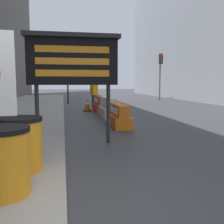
# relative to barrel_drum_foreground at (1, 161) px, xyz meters

# --- Properties ---
(barrel_drum_foreground) EXTENTS (0.71, 0.71, 0.85)m
(barrel_drum_foreground) POSITION_rel_barrel_drum_foreground_xyz_m (0.00, 0.00, 0.00)
(barrel_drum_foreground) COLOR orange
(barrel_drum_foreground) RESTS_ON sidewalk_left
(barrel_drum_middle) EXTENTS (0.71, 0.71, 0.85)m
(barrel_drum_middle) POSITION_rel_barrel_drum_foreground_xyz_m (0.08, 0.90, 0.00)
(barrel_drum_middle) COLOR orange
(barrel_drum_middle) RESTS_ON sidewalk_left
(message_board) EXTENTS (2.32, 0.36, 2.71)m
(message_board) POSITION_rel_barrel_drum_foreground_xyz_m (1.01, 3.20, 1.49)
(message_board) COLOR #28282B
(message_board) RESTS_ON ground_plane
(jersey_barrier_orange_near) EXTENTS (0.59, 1.76, 0.78)m
(jersey_barrier_orange_near) POSITION_rel_barrel_drum_foreground_xyz_m (2.67, 5.58, -0.22)
(jersey_barrier_orange_near) COLOR orange
(jersey_barrier_orange_near) RESTS_ON ground_plane
(jersey_barrier_white) EXTENTS (0.58, 2.03, 0.89)m
(jersey_barrier_white) POSITION_rel_barrel_drum_foreground_xyz_m (2.67, 7.97, -0.17)
(jersey_barrier_white) COLOR silver
(jersey_barrier_white) RESTS_ON ground_plane
(jersey_barrier_red_striped) EXTENTS (0.63, 1.83, 0.82)m
(jersey_barrier_red_striped) POSITION_rel_barrel_drum_foreground_xyz_m (2.67, 10.40, -0.21)
(jersey_barrier_red_striped) COLOR red
(jersey_barrier_red_striped) RESTS_ON ground_plane
(traffic_cone_near) EXTENTS (0.41, 0.41, 0.73)m
(traffic_cone_near) POSITION_rel_barrel_drum_foreground_xyz_m (2.04, 10.83, -0.21)
(traffic_cone_near) COLOR black
(traffic_cone_near) RESTS_ON ground_plane
(traffic_light_near_curb) EXTENTS (0.28, 0.45, 3.54)m
(traffic_light_near_curb) POSITION_rel_barrel_drum_foreground_xyz_m (1.11, 16.23, 2.01)
(traffic_light_near_curb) COLOR #2D2D30
(traffic_light_near_curb) RESTS_ON ground_plane
(traffic_light_far_side) EXTENTS (0.28, 0.45, 3.98)m
(traffic_light_far_side) POSITION_rel_barrel_drum_foreground_xyz_m (9.01, 18.20, 2.32)
(traffic_light_far_side) COLOR #2D2D30
(traffic_light_far_side) RESTS_ON ground_plane
(pedestrian_worker) EXTENTS (0.51, 0.47, 1.66)m
(pedestrian_worker) POSITION_rel_barrel_drum_foreground_xyz_m (2.63, 12.69, 0.41)
(pedestrian_worker) COLOR #23283D
(pedestrian_worker) RESTS_ON ground_plane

